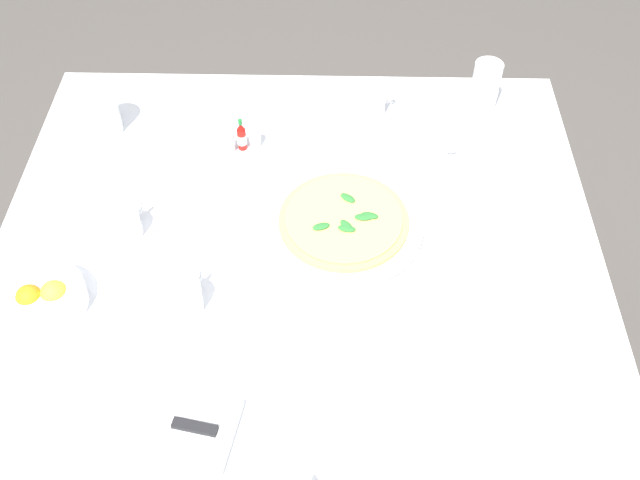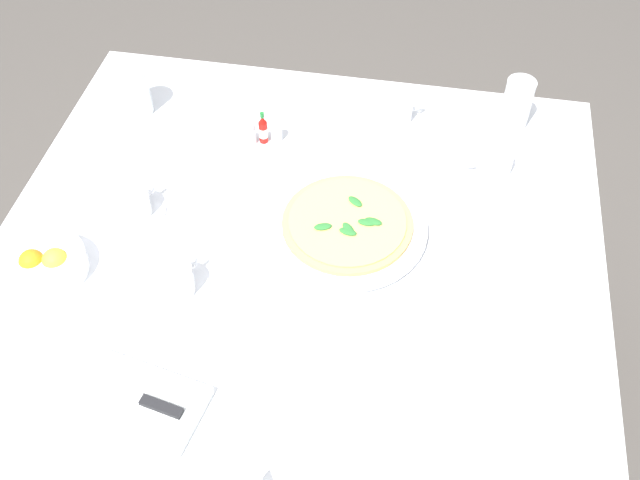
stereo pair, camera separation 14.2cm
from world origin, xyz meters
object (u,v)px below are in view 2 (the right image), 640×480
(pizza_plate, at_px, (347,227))
(salt_shaker, at_px, (250,134))
(coffee_cup_near_right, at_px, (132,204))
(dinner_knife, at_px, (135,397))
(pizza, at_px, (347,223))
(pepper_shaker, at_px, (276,131))
(coffee_cup_far_left, at_px, (396,112))
(napkin_folded, at_px, (138,401))
(water_glass_center_back, at_px, (134,93))
(coffee_cup_right_edge, at_px, (494,163))
(hot_sauce_bottle, at_px, (263,130))
(coffee_cup_back_corner, at_px, (174,281))
(citrus_bowl, at_px, (47,264))
(water_glass_left_edge, at_px, (516,107))

(pizza_plate, xyz_separation_m, salt_shaker, (0.26, -0.23, 0.01))
(coffee_cup_near_right, relative_size, dinner_knife, 0.67)
(pizza, distance_m, pepper_shaker, 0.32)
(coffee_cup_far_left, xyz_separation_m, pepper_shaker, (0.26, 0.11, -0.00))
(pizza_plate, height_order, pepper_shaker, pepper_shaker)
(coffee_cup_far_left, relative_size, dinner_knife, 0.67)
(coffee_cup_near_right, relative_size, salt_shaker, 2.31)
(napkin_folded, distance_m, salt_shaker, 0.68)
(napkin_folded, bearing_deg, coffee_cup_far_left, -102.37)
(coffee_cup_near_right, distance_m, water_glass_center_back, 0.34)
(coffee_cup_right_edge, distance_m, dinner_knife, 0.89)
(napkin_folded, bearing_deg, hot_sauce_bottle, -84.03)
(pepper_shaker, bearing_deg, coffee_cup_right_edge, 177.80)
(napkin_folded, relative_size, hot_sauce_bottle, 2.90)
(pizza_plate, height_order, dinner_knife, dinner_knife)
(coffee_cup_back_corner, relative_size, citrus_bowl, 0.87)
(coffee_cup_right_edge, bearing_deg, coffee_cup_far_left, -29.93)
(water_glass_left_edge, distance_m, water_glass_center_back, 0.88)
(water_glass_left_edge, distance_m, citrus_bowl, 1.07)
(coffee_cup_back_corner, distance_m, pepper_shaker, 0.47)
(pizza_plate, xyz_separation_m, coffee_cup_far_left, (-0.06, -0.36, 0.02))
(pizza, relative_size, water_glass_center_back, 2.28)
(pizza, bearing_deg, coffee_cup_right_edge, -141.68)
(coffee_cup_far_left, bearing_deg, napkin_folded, 66.69)
(hot_sauce_bottle, xyz_separation_m, salt_shaker, (0.03, 0.01, -0.01))
(water_glass_center_back, distance_m, hot_sauce_bottle, 0.33)
(coffee_cup_back_corner, height_order, pepper_shaker, coffee_cup_back_corner)
(dinner_knife, bearing_deg, citrus_bowl, -31.41)
(water_glass_left_edge, height_order, salt_shaker, water_glass_left_edge)
(coffee_cup_right_edge, xyz_separation_m, coffee_cup_far_left, (0.23, -0.13, 0.00))
(pizza_plate, relative_size, water_glass_center_back, 2.81)
(pizza, distance_m, coffee_cup_right_edge, 0.37)
(water_glass_center_back, xyz_separation_m, napkin_folded, (-0.26, 0.74, -0.04))
(pepper_shaker, bearing_deg, water_glass_center_back, -7.02)
(coffee_cup_far_left, xyz_separation_m, citrus_bowl, (0.61, 0.57, -0.00))
(pizza, xyz_separation_m, salt_shaker, (0.26, -0.23, 0.00))
(pizza, relative_size, coffee_cup_back_corner, 2.04)
(citrus_bowl, bearing_deg, coffee_cup_far_left, -137.27)
(pizza, height_order, citrus_bowl, citrus_bowl)
(water_glass_left_edge, bearing_deg, dinner_knife, 53.57)
(pizza_plate, relative_size, hot_sauce_bottle, 3.94)
(coffee_cup_right_edge, height_order, napkin_folded, coffee_cup_right_edge)
(dinner_knife, bearing_deg, coffee_cup_near_right, -58.78)
(hot_sauce_bottle, bearing_deg, pizza_plate, 134.01)
(coffee_cup_far_left, bearing_deg, coffee_cup_near_right, 37.80)
(pizza, xyz_separation_m, coffee_cup_back_corner, (0.30, 0.21, 0.01))
(water_glass_center_back, height_order, pepper_shaker, water_glass_center_back)
(coffee_cup_far_left, distance_m, salt_shaker, 0.34)
(water_glass_left_edge, bearing_deg, water_glass_center_back, 6.76)
(coffee_cup_far_left, relative_size, coffee_cup_back_corner, 1.00)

